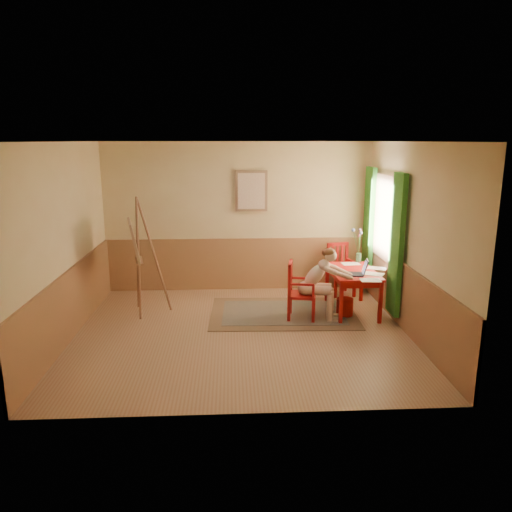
{
  "coord_description": "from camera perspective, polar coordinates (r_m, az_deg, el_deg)",
  "views": [
    {
      "loc": [
        -0.14,
        -6.91,
        2.82
      ],
      "look_at": [
        0.25,
        0.55,
        1.05
      ],
      "focal_mm": 34.37,
      "sensor_mm": 36.0,
      "label": 1
    }
  ],
  "objects": [
    {
      "name": "wastebasket",
      "position": [
        8.22,
        10.28,
        -5.87
      ],
      "size": [
        0.34,
        0.34,
        0.29
      ],
      "primitive_type": "cylinder",
      "rotation": [
        0.0,
        0.0,
        -0.33
      ],
      "color": "#9D110B",
      "rests_on": "room"
    },
    {
      "name": "table",
      "position": [
        8.28,
        11.19,
        -2.25
      ],
      "size": [
        0.73,
        1.2,
        0.72
      ],
      "color": "red",
      "rests_on": "room"
    },
    {
      "name": "wall_portrait",
      "position": [
        9.16,
        -0.55,
        7.57
      ],
      "size": [
        0.6,
        0.05,
        0.76
      ],
      "color": "#916C4F",
      "rests_on": "room"
    },
    {
      "name": "laptop",
      "position": [
        7.99,
        11.58,
        -1.8
      ],
      "size": [
        0.45,
        0.31,
        0.25
      ],
      "color": "#1E2338",
      "rests_on": "table"
    },
    {
      "name": "wainscot",
      "position": [
        8.04,
        -1.87,
        -3.43
      ],
      "size": [
        5.0,
        4.5,
        1.0
      ],
      "color": "#A4704A",
      "rests_on": "room"
    },
    {
      "name": "window",
      "position": [
        8.53,
        14.52,
        2.96
      ],
      "size": [
        0.12,
        2.01,
        2.2
      ],
      "color": "white",
      "rests_on": "room"
    },
    {
      "name": "room",
      "position": [
        7.05,
        -1.8,
        1.71
      ],
      "size": [
        5.04,
        4.54,
        2.84
      ],
      "color": "tan",
      "rests_on": "ground"
    },
    {
      "name": "chair_left",
      "position": [
        7.89,
        5.02,
        -4.05
      ],
      "size": [
        0.5,
        0.49,
        0.94
      ],
      "color": "red",
      "rests_on": "room"
    },
    {
      "name": "chair_back",
      "position": [
        9.26,
        9.76,
        -1.52
      ],
      "size": [
        0.5,
        0.51,
        0.96
      ],
      "color": "red",
      "rests_on": "room"
    },
    {
      "name": "figure",
      "position": [
        7.83,
        7.43,
        -2.84
      ],
      "size": [
        0.91,
        0.47,
        1.18
      ],
      "color": "#D6AE96",
      "rests_on": "room"
    },
    {
      "name": "easel",
      "position": [
        8.18,
        -13.72,
        1.22
      ],
      "size": [
        0.73,
        0.87,
        1.95
      ],
      "color": "#8E5D41",
      "rests_on": "room"
    },
    {
      "name": "rug",
      "position": [
        8.25,
        3.17,
        -6.61
      ],
      "size": [
        2.46,
        1.69,
        0.02
      ],
      "color": "#8C7251",
      "rests_on": "room"
    },
    {
      "name": "vase",
      "position": [
        8.79,
        11.84,
        1.08
      ],
      "size": [
        0.22,
        0.31,
        0.61
      ],
      "color": "#3F724C",
      "rests_on": "table"
    },
    {
      "name": "papers",
      "position": [
        8.24,
        12.87,
        -1.74
      ],
      "size": [
        0.71,
        1.28,
        0.0
      ],
      "color": "white",
      "rests_on": "table"
    }
  ]
}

